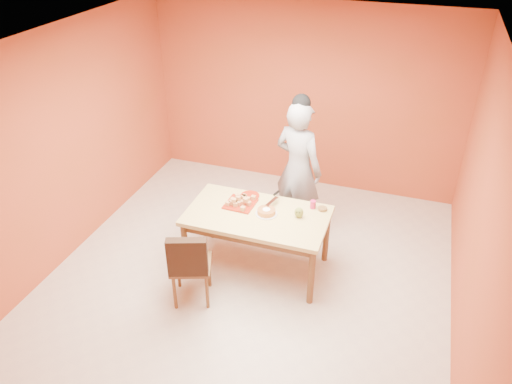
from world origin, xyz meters
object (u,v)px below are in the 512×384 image
(dining_table, at_px, (257,221))
(sponge_cake, at_px, (266,211))
(red_dinner_plate, at_px, (250,196))
(checker_tin, at_px, (322,209))
(egg_ornament, at_px, (299,212))
(pastry_platter, at_px, (240,204))
(magenta_glass, at_px, (313,204))
(person, at_px, (298,169))
(dining_chair, at_px, (190,263))

(dining_table, distance_m, sponge_cake, 0.17)
(red_dinner_plate, distance_m, checker_tin, 0.88)
(sponge_cake, distance_m, checker_tin, 0.65)
(checker_tin, bearing_deg, egg_ornament, -133.69)
(red_dinner_plate, distance_m, sponge_cake, 0.43)
(pastry_platter, height_order, magenta_glass, magenta_glass)
(red_dinner_plate, bearing_deg, dining_table, -58.59)
(egg_ornament, distance_m, checker_tin, 0.32)
(sponge_cake, bearing_deg, person, 81.71)
(person, xyz_separation_m, red_dinner_plate, (-0.43, -0.59, -0.13))
(dining_chair, distance_m, magenta_glass, 1.55)
(dining_table, bearing_deg, pastry_platter, 153.70)
(dining_chair, xyz_separation_m, sponge_cake, (0.61, 0.78, 0.31))
(red_dinner_plate, xyz_separation_m, egg_ornament, (0.66, -0.25, 0.06))
(dining_table, distance_m, egg_ornament, 0.49)
(dining_chair, distance_m, pastry_platter, 0.95)
(person, relative_size, sponge_cake, 8.71)
(person, relative_size, magenta_glass, 19.11)
(sponge_cake, distance_m, egg_ornament, 0.37)
(person, xyz_separation_m, magenta_glass, (0.34, -0.60, -0.09))
(magenta_glass, bearing_deg, pastry_platter, -166.09)
(magenta_glass, relative_size, checker_tin, 0.91)
(egg_ornament, bearing_deg, red_dinner_plate, 136.12)
(egg_ornament, relative_size, checker_tin, 1.23)
(dining_chair, relative_size, checker_tin, 9.10)
(checker_tin, bearing_deg, red_dinner_plate, 178.85)
(pastry_platter, xyz_separation_m, checker_tin, (0.93, 0.19, 0.01))
(red_dinner_plate, bearing_deg, sponge_cake, -44.97)
(checker_tin, bearing_deg, person, 126.45)
(red_dinner_plate, height_order, egg_ornament, egg_ornament)
(dining_chair, height_order, egg_ornament, dining_chair)
(pastry_platter, xyz_separation_m, red_dinner_plate, (0.04, 0.21, -0.00))
(dining_chair, height_order, person, person)
(magenta_glass, bearing_deg, egg_ornament, -113.83)
(red_dinner_plate, height_order, sponge_cake, sponge_cake)
(magenta_glass, xyz_separation_m, checker_tin, (0.11, -0.01, -0.03))
(dining_table, relative_size, checker_tin, 15.53)
(person, xyz_separation_m, pastry_platter, (-0.48, -0.80, -0.13))
(dining_chair, height_order, red_dinner_plate, dining_chair)
(person, xyz_separation_m, sponge_cake, (-0.13, -0.90, -0.11))
(dining_table, xyz_separation_m, sponge_cake, (0.10, 0.03, 0.13))
(sponge_cake, bearing_deg, egg_ornament, 8.50)
(sponge_cake, bearing_deg, red_dinner_plate, 135.03)
(person, height_order, pastry_platter, person)
(egg_ornament, height_order, magenta_glass, egg_ornament)
(egg_ornament, xyz_separation_m, checker_tin, (0.22, 0.23, -0.05))
(dining_table, xyz_separation_m, magenta_glass, (0.57, 0.32, 0.14))
(dining_chair, relative_size, person, 0.52)
(dining_table, distance_m, magenta_glass, 0.67)
(sponge_cake, bearing_deg, magenta_glass, 32.05)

